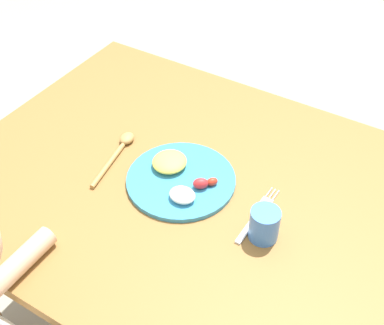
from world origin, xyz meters
TOP-DOWN VIEW (x-y plane):
  - dining_table at (0.00, 0.00)m, footprint 1.17×0.94m
  - plate at (-0.01, -0.01)m, footprint 0.28×0.28m
  - fork at (0.22, -0.01)m, footprint 0.03×0.20m
  - spoon at (-0.20, 0.00)m, footprint 0.06×0.22m
  - drinking_cup at (0.25, -0.06)m, footprint 0.07×0.07m

SIDE VIEW (x-z plane):
  - dining_table at x=0.00m, z-range 0.26..0.98m
  - fork at x=0.22m, z-range 0.73..0.73m
  - spoon at x=-0.20m, z-range 0.72..0.75m
  - plate at x=-0.01m, z-range 0.72..0.76m
  - drinking_cup at x=0.25m, z-range 0.73..0.81m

